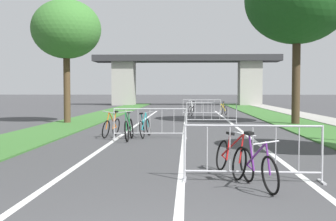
{
  "coord_description": "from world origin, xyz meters",
  "views": [
    {
      "loc": [
        0.11,
        -3.83,
        1.69
      ],
      "look_at": [
        -0.68,
        13.72,
        0.85
      ],
      "focal_mm": 46.09,
      "sensor_mm": 36.0,
      "label": 1
    }
  ],
  "objects_px": {
    "crowd_barrier_fourth": "(202,107)",
    "bicycle_purple_6": "(257,167)",
    "bicycle_yellow_2": "(223,110)",
    "tree_right_oak_mid": "(297,0)",
    "tree_left_maple_mid": "(66,30)",
    "crowd_barrier_third": "(211,113)",
    "bicycle_teal_3": "(145,127)",
    "bicycle_green_0": "(129,129)",
    "crowd_barrier_nearest": "(253,153)",
    "bicycle_orange_1": "(111,127)",
    "crowd_barrier_second": "(150,123)",
    "bicycle_white_4": "(191,110)",
    "bicycle_red_5": "(230,157)"
  },
  "relations": [
    {
      "from": "crowd_barrier_fourth",
      "to": "bicycle_purple_6",
      "type": "height_order",
      "value": "crowd_barrier_fourth"
    },
    {
      "from": "crowd_barrier_fourth",
      "to": "bicycle_yellow_2",
      "type": "height_order",
      "value": "crowd_barrier_fourth"
    },
    {
      "from": "tree_right_oak_mid",
      "to": "bicycle_purple_6",
      "type": "bearing_deg",
      "value": -106.42
    },
    {
      "from": "bicycle_purple_6",
      "to": "tree_left_maple_mid",
      "type": "bearing_deg",
      "value": -76.84
    },
    {
      "from": "crowd_barrier_third",
      "to": "bicycle_teal_3",
      "type": "height_order",
      "value": "crowd_barrier_third"
    },
    {
      "from": "bicycle_green_0",
      "to": "bicycle_teal_3",
      "type": "bearing_deg",
      "value": -113.1
    },
    {
      "from": "crowd_barrier_third",
      "to": "bicycle_green_0",
      "type": "relative_size",
      "value": 1.48
    },
    {
      "from": "crowd_barrier_nearest",
      "to": "bicycle_orange_1",
      "type": "bearing_deg",
      "value": 118.04
    },
    {
      "from": "tree_right_oak_mid",
      "to": "crowd_barrier_second",
      "type": "distance_m",
      "value": 10.62
    },
    {
      "from": "crowd_barrier_second",
      "to": "bicycle_teal_3",
      "type": "distance_m",
      "value": 0.52
    },
    {
      "from": "crowd_barrier_nearest",
      "to": "crowd_barrier_third",
      "type": "xyz_separation_m",
      "value": [
        0.02,
        13.89,
        0.0
      ]
    },
    {
      "from": "crowd_barrier_second",
      "to": "crowd_barrier_third",
      "type": "bearing_deg",
      "value": 70.07
    },
    {
      "from": "bicycle_white_4",
      "to": "bicycle_red_5",
      "type": "relative_size",
      "value": 1.03
    },
    {
      "from": "crowd_barrier_second",
      "to": "bicycle_yellow_2",
      "type": "bearing_deg",
      "value": 75.5
    },
    {
      "from": "bicycle_red_5",
      "to": "bicycle_purple_6",
      "type": "bearing_deg",
      "value": 93.35
    },
    {
      "from": "bicycle_green_0",
      "to": "crowd_barrier_fourth",
      "type": "bearing_deg",
      "value": -100.77
    },
    {
      "from": "bicycle_green_0",
      "to": "bicycle_teal_3",
      "type": "xyz_separation_m",
      "value": [
        0.44,
        1.0,
        -0.02
      ]
    },
    {
      "from": "bicycle_green_0",
      "to": "bicycle_yellow_2",
      "type": "xyz_separation_m",
      "value": [
        4.39,
        14.98,
        -0.03
      ]
    },
    {
      "from": "crowd_barrier_fourth",
      "to": "bicycle_orange_1",
      "type": "distance_m",
      "value": 13.97
    },
    {
      "from": "bicycle_teal_3",
      "to": "bicycle_red_5",
      "type": "height_order",
      "value": "bicycle_red_5"
    },
    {
      "from": "tree_right_oak_mid",
      "to": "bicycle_red_5",
      "type": "relative_size",
      "value": 4.96
    },
    {
      "from": "crowd_barrier_third",
      "to": "bicycle_red_5",
      "type": "xyz_separation_m",
      "value": [
        -0.36,
        -13.3,
        -0.16
      ]
    },
    {
      "from": "crowd_barrier_fourth",
      "to": "tree_right_oak_mid",
      "type": "bearing_deg",
      "value": -60.49
    },
    {
      "from": "tree_left_maple_mid",
      "to": "tree_right_oak_mid",
      "type": "distance_m",
      "value": 11.39
    },
    {
      "from": "bicycle_teal_3",
      "to": "crowd_barrier_third",
      "type": "bearing_deg",
      "value": 73.71
    },
    {
      "from": "crowd_barrier_nearest",
      "to": "crowd_barrier_second",
      "type": "height_order",
      "value": "same"
    },
    {
      "from": "crowd_barrier_second",
      "to": "tree_right_oak_mid",
      "type": "bearing_deg",
      "value": 43.82
    },
    {
      "from": "tree_left_maple_mid",
      "to": "crowd_barrier_nearest",
      "type": "xyz_separation_m",
      "value": [
        7.25,
        -13.48,
        -4.17
      ]
    },
    {
      "from": "bicycle_orange_1",
      "to": "tree_left_maple_mid",
      "type": "bearing_deg",
      "value": -50.3
    },
    {
      "from": "tree_left_maple_mid",
      "to": "bicycle_orange_1",
      "type": "xyz_separation_m",
      "value": [
        3.33,
        -6.12,
        -4.32
      ]
    },
    {
      "from": "crowd_barrier_third",
      "to": "bicycle_red_5",
      "type": "relative_size",
      "value": 1.56
    },
    {
      "from": "tree_left_maple_mid",
      "to": "bicycle_green_0",
      "type": "relative_size",
      "value": 3.58
    },
    {
      "from": "bicycle_white_4",
      "to": "crowd_barrier_second",
      "type": "bearing_deg",
      "value": -106.09
    },
    {
      "from": "bicycle_orange_1",
      "to": "bicycle_yellow_2",
      "type": "distance_m",
      "value": 14.93
    },
    {
      "from": "tree_left_maple_mid",
      "to": "bicycle_white_4",
      "type": "height_order",
      "value": "tree_left_maple_mid"
    },
    {
      "from": "tree_left_maple_mid",
      "to": "bicycle_green_0",
      "type": "distance_m",
      "value": 9.25
    },
    {
      "from": "tree_right_oak_mid",
      "to": "bicycle_yellow_2",
      "type": "height_order",
      "value": "tree_right_oak_mid"
    },
    {
      "from": "tree_left_maple_mid",
      "to": "crowd_barrier_third",
      "type": "bearing_deg",
      "value": 3.23
    },
    {
      "from": "crowd_barrier_fourth",
      "to": "bicycle_red_5",
      "type": "xyz_separation_m",
      "value": [
        -0.1,
        -20.25,
        -0.16
      ]
    },
    {
      "from": "crowd_barrier_second",
      "to": "crowd_barrier_third",
      "type": "xyz_separation_m",
      "value": [
        2.52,
        6.95,
        0.0
      ]
    },
    {
      "from": "tree_right_oak_mid",
      "to": "crowd_barrier_third",
      "type": "xyz_separation_m",
      "value": [
        -4.04,
        0.65,
        -5.49
      ]
    },
    {
      "from": "tree_right_oak_mid",
      "to": "bicycle_red_5",
      "type": "bearing_deg",
      "value": -109.19
    },
    {
      "from": "bicycle_orange_1",
      "to": "bicycle_red_5",
      "type": "bearing_deg",
      "value": 128.98
    },
    {
      "from": "tree_left_maple_mid",
      "to": "crowd_barrier_third",
      "type": "distance_m",
      "value": 8.39
    },
    {
      "from": "crowd_barrier_nearest",
      "to": "crowd_barrier_second",
      "type": "distance_m",
      "value": 7.38
    },
    {
      "from": "tree_right_oak_mid",
      "to": "crowd_barrier_second",
      "type": "relative_size",
      "value": 3.17
    },
    {
      "from": "crowd_barrier_third",
      "to": "bicycle_red_5",
      "type": "distance_m",
      "value": 13.31
    },
    {
      "from": "crowd_barrier_nearest",
      "to": "bicycle_green_0",
      "type": "height_order",
      "value": "crowd_barrier_nearest"
    },
    {
      "from": "crowd_barrier_nearest",
      "to": "bicycle_teal_3",
      "type": "relative_size",
      "value": 1.52
    },
    {
      "from": "tree_right_oak_mid",
      "to": "crowd_barrier_fourth",
      "type": "relative_size",
      "value": 3.17
    }
  ]
}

